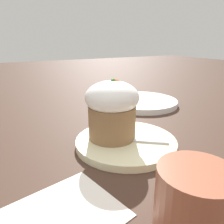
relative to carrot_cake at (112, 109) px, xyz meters
The scene contains 7 objects.
ground_plane 0.08m from the carrot_cake, 46.27° to the right, with size 4.00×4.00×0.00m, color #3D281E.
dessert_plate 0.08m from the carrot_cake, 46.27° to the right, with size 0.21×0.21×0.01m.
carrot_cake is the anchor object (origin of this frame).
spoon 0.07m from the carrot_cake, 61.93° to the right, with size 0.11×0.09×0.01m.
coffee_cup 0.26m from the carrot_cake, 99.40° to the right, with size 0.11×0.08×0.09m.
side_plate 0.32m from the carrot_cake, 42.17° to the left, with size 0.23×0.23×0.02m.
paper_napkin 0.23m from the carrot_cake, 136.32° to the right, with size 0.17×0.15×0.00m.
Camera 1 is at (-0.22, -0.35, 0.21)m, focal length 35.00 mm.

